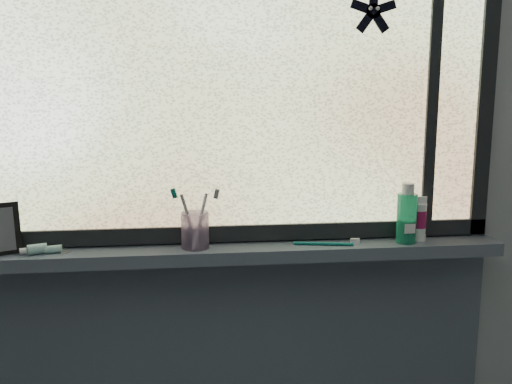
% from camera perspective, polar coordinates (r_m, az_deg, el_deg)
% --- Properties ---
extents(wall_back, '(3.00, 0.01, 2.50)m').
position_cam_1_polar(wall_back, '(1.77, -1.68, 2.42)').
color(wall_back, '#9EA3A8').
rests_on(wall_back, ground).
extents(windowsill, '(1.62, 0.14, 0.04)m').
position_cam_1_polar(windowsill, '(1.75, -1.43, -6.05)').
color(windowsill, '#4B5564').
rests_on(windowsill, wall_back).
extents(window_pane, '(1.50, 0.01, 1.00)m').
position_cam_1_polar(window_pane, '(1.73, -1.67, 11.53)').
color(window_pane, silver).
rests_on(window_pane, wall_back).
extents(frame_bottom, '(1.60, 0.03, 0.05)m').
position_cam_1_polar(frame_bottom, '(1.78, -1.58, -4.07)').
color(frame_bottom, black).
rests_on(frame_bottom, windowsill).
extents(frame_right, '(0.05, 0.03, 1.10)m').
position_cam_1_polar(frame_right, '(1.95, 22.05, 10.66)').
color(frame_right, black).
rests_on(frame_right, wall_back).
extents(frame_mullion, '(0.03, 0.03, 1.00)m').
position_cam_1_polar(frame_mullion, '(1.88, 17.27, 10.99)').
color(frame_mullion, black).
rests_on(frame_mullion, wall_back).
extents(starfish_sticker, '(0.15, 0.02, 0.15)m').
position_cam_1_polar(starfish_sticker, '(1.81, 11.64, 17.30)').
color(starfish_sticker, black).
rests_on(starfish_sticker, window_pane).
extents(toothpaste_tube, '(0.17, 0.08, 0.03)m').
position_cam_1_polar(toothpaste_tube, '(1.77, -20.50, -5.35)').
color(toothpaste_tube, silver).
rests_on(toothpaste_tube, windowsill).
extents(toothbrush_cup, '(0.09, 0.09, 0.11)m').
position_cam_1_polar(toothbrush_cup, '(1.72, -6.11, -3.82)').
color(toothbrush_cup, '#B28FBE').
rests_on(toothbrush_cup, windowsill).
extents(toothbrush_lying, '(0.23, 0.06, 0.02)m').
position_cam_1_polar(toothbrush_lying, '(1.76, 6.76, -5.07)').
color(toothbrush_lying, '#0B675F').
rests_on(toothbrush_lying, windowsill).
extents(mouthwash_bottle, '(0.07, 0.07, 0.15)m').
position_cam_1_polar(mouthwash_bottle, '(1.83, 14.85, -2.05)').
color(mouthwash_bottle, '#20A573').
rests_on(mouthwash_bottle, windowsill).
extents(cream_tube, '(0.04, 0.04, 0.10)m').
position_cam_1_polar(cream_tube, '(1.87, 16.05, -2.42)').
color(cream_tube, silver).
rests_on(cream_tube, windowsill).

